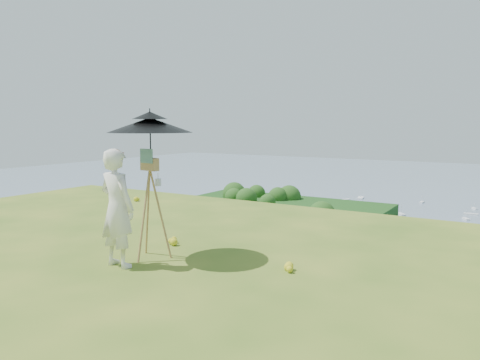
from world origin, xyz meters
The scene contains 10 objects.
ground centered at (0.00, 0.00, 0.00)m, with size 14.00×14.00×0.00m, color #40681D.
peninsula centered at (-75.00, 155.00, -29.00)m, with size 90.00×60.00×12.00m, color #0F3911, non-canonical shape.
slope_trees centered at (0.00, 35.00, -15.00)m, with size 110.00×50.00×6.00m, color #215218, non-canonical shape.
harbor_town centered at (0.00, 75.00, -29.50)m, with size 110.00×22.00×5.00m, color silver, non-canonical shape.
moored_boats centered at (-12.50, 161.00, -33.65)m, with size 140.00×140.00×0.70m, color white, non-canonical shape.
wildflowers centered at (0.00, 0.25, 0.06)m, with size 10.00×10.50×0.12m, color gold, non-canonical shape.
painter centered at (0.85, 0.75, 0.90)m, with size 0.65×0.43×1.79m, color white.
field_easel centered at (0.97, 1.35, 0.88)m, with size 0.67×0.67×1.77m, color olive, non-canonical shape.
sun_umbrella centered at (0.97, 1.38, 1.93)m, with size 1.34×1.34×0.94m, color black, non-canonical shape.
painter_cap centered at (0.85, 0.75, 1.74)m, with size 0.18×0.22×0.10m, color #D9777C, non-canonical shape.
Camera 1 is at (6.05, -4.17, 2.17)m, focal length 35.00 mm.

